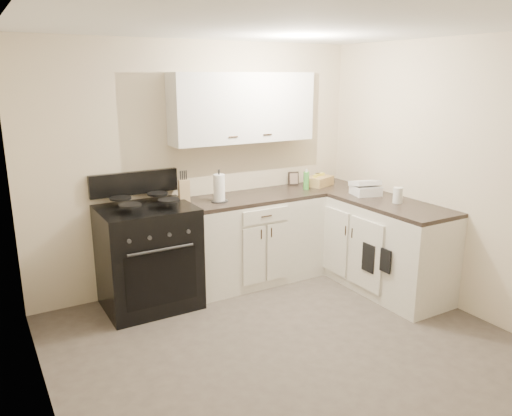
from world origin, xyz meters
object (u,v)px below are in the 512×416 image
knife_block (184,191)px  wicker_basket (319,181)px  paper_towel (219,188)px  countertop_grill (366,190)px  stove (148,260)px

knife_block → wicker_basket: knife_block is taller
knife_block → paper_towel: (0.31, -0.15, 0.02)m
knife_block → countertop_grill: 1.90m
countertop_grill → stove: bearing=-178.6°
wicker_basket → countertop_grill: bearing=-76.9°
countertop_grill → paper_towel: bearing=175.5°
knife_block → paper_towel: size_ratio=0.83×
knife_block → countertop_grill: size_ratio=0.85×
wicker_basket → countertop_grill: size_ratio=1.17×
knife_block → wicker_basket: bearing=8.0°
knife_block → countertop_grill: bearing=-10.8°
knife_block → wicker_basket: (1.63, -0.05, -0.06)m
paper_towel → wicker_basket: 1.33m
knife_block → stove: bearing=-153.6°
wicker_basket → countertop_grill: (0.14, -0.62, -0.00)m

